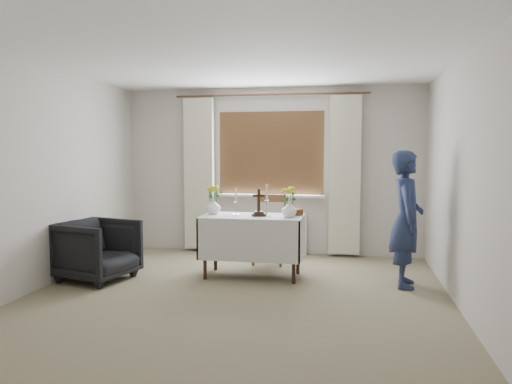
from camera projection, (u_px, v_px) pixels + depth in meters
ground at (233, 301)px, 5.19m from camera, size 5.00×5.00×0.00m
altar_table at (252, 246)px, 6.16m from camera, size 1.24×0.64×0.76m
wooden_chair at (269, 229)px, 6.87m from camera, size 0.45×0.45×0.95m
armchair at (98, 250)px, 6.00m from camera, size 0.97×0.95×0.73m
person at (406, 219)px, 5.68m from camera, size 0.39×0.58×1.56m
radiator at (270, 234)px, 7.53m from camera, size 1.10×0.10×0.60m
wooden_cross at (259, 202)px, 6.07m from camera, size 0.19×0.16×0.34m
candlestick_left at (236, 201)px, 6.18m from camera, size 0.11×0.11×0.34m
candlestick_right at (267, 200)px, 6.08m from camera, size 0.12×0.12×0.39m
flower_vase_left at (213, 206)px, 6.28m from camera, size 0.23×0.23×0.19m
flower_vase_right at (289, 209)px, 5.98m from camera, size 0.20×0.20×0.19m
wicker_basket at (295, 212)px, 6.18m from camera, size 0.27×0.27×0.08m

